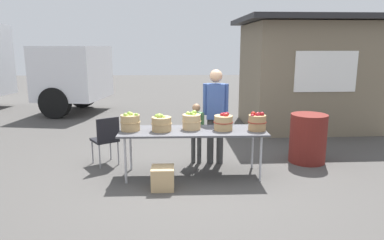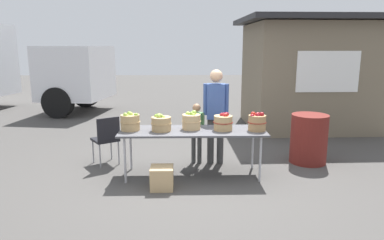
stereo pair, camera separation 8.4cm
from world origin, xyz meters
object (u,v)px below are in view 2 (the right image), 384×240
apple_basket_green_0 (130,122)px  apple_basket_green_2 (191,121)px  market_table (192,133)px  child_customer (197,128)px  apple_basket_red_0 (223,122)px  vendor_adult (216,109)px  trash_barrel (309,139)px  apple_basket_green_1 (161,123)px  produce_crate (162,178)px  folding_chair (107,137)px  apple_basket_red_1 (257,122)px

apple_basket_green_0 → apple_basket_green_2: bearing=3.0°
market_table → child_customer: 0.62m
market_table → apple_basket_red_0: (0.48, -0.01, 0.17)m
vendor_adult → trash_barrel: size_ratio=1.90×
market_table → apple_basket_green_0: (-0.98, 0.02, 0.17)m
market_table → vendor_adult: bearing=54.1°
apple_basket_green_0 → vendor_adult: bearing=21.8°
apple_basket_green_0 → apple_basket_green_1: (0.49, -0.05, -0.01)m
child_customer → produce_crate: (-0.55, -1.15, -0.47)m
apple_basket_green_1 → produce_crate: (0.03, -0.51, -0.71)m
market_table → folding_chair: 1.60m
apple_basket_red_1 → trash_barrel: bearing=30.8°
produce_crate → market_table: bearing=49.4°
apple_basket_green_2 → folding_chair: (-1.47, 0.48, -0.37)m
apple_basket_red_0 → vendor_adult: (-0.06, 0.59, 0.10)m
folding_chair → trash_barrel: bearing=146.9°
folding_chair → produce_crate: (1.02, -1.09, -0.34)m
market_table → trash_barrel: (2.09, 0.59, -0.27)m
vendor_adult → apple_basket_red_0: bearing=102.7°
apple_basket_green_0 → apple_basket_green_1: bearing=-6.1°
market_table → apple_basket_red_1: bearing=-3.0°
apple_basket_green_2 → folding_chair: bearing=161.7°
apple_basket_green_0 → apple_basket_green_1: apple_basket_green_0 is taller
apple_basket_green_2 → child_customer: (0.10, 0.54, -0.25)m
apple_basket_green_2 → trash_barrel: apple_basket_green_2 is taller
vendor_adult → trash_barrel: 1.75m
child_customer → apple_basket_green_0: bearing=44.9°
apple_basket_green_2 → child_customer: 0.60m
trash_barrel → apple_basket_green_0: bearing=-169.5°
apple_basket_green_2 → apple_basket_red_0: apple_basket_green_2 is taller
child_customer → trash_barrel: bearing=-164.3°
apple_basket_green_0 → apple_basket_red_0: (1.47, -0.03, -0.00)m
market_table → apple_basket_green_1: size_ratio=7.07×
apple_basket_red_0 → apple_basket_green_2: bearing=171.0°
vendor_adult → produce_crate: 1.64m
apple_basket_green_2 → vendor_adult: 0.68m
folding_chair → apple_basket_green_2: bearing=128.1°
apple_basket_green_2 → produce_crate: apple_basket_green_2 is taller
apple_basket_green_2 → child_customer: bearing=79.1°
apple_basket_green_2 → apple_basket_green_0: bearing=-177.0°
apple_basket_green_1 → child_customer: bearing=47.8°
apple_basket_green_2 → apple_basket_red_0: 0.51m
apple_basket_green_1 → apple_basket_green_2: bearing=12.2°
trash_barrel → apple_basket_green_2: bearing=-166.1°
trash_barrel → apple_basket_red_1: bearing=-149.2°
market_table → trash_barrel: 2.19m
apple_basket_green_0 → trash_barrel: 3.15m
apple_basket_green_0 → produce_crate: apple_basket_green_0 is taller
market_table → apple_basket_red_0: 0.51m
produce_crate → vendor_adult: bearing=51.7°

